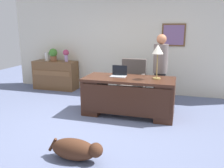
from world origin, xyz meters
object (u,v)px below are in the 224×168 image
at_px(person_standing, 160,70).
at_px(laptop, 119,74).
at_px(desk_lamp, 158,52).
at_px(desk, 128,95).
at_px(vase_empty, 47,57).
at_px(vase_with_flowers, 66,54).
at_px(armchair, 132,82).
at_px(potted_plant, 53,54).
at_px(credenza, 56,75).
at_px(dog_lying, 76,149).

height_order(person_standing, laptop, person_standing).
bearing_deg(desk_lamp, desk, -170.53).
xyz_separation_m(person_standing, desk_lamp, (-0.01, -0.67, 0.48)).
height_order(laptop, vase_empty, vase_empty).
bearing_deg(vase_with_flowers, laptop, -35.48).
relative_size(armchair, potted_plant, 2.85).
xyz_separation_m(armchair, vase_with_flowers, (-2.04, 0.51, 0.58)).
bearing_deg(armchair, person_standing, -19.40).
relative_size(desk, credenza, 1.46).
xyz_separation_m(desk, person_standing, (0.56, 0.76, 0.42)).
bearing_deg(desk_lamp, laptop, 176.97).
xyz_separation_m(laptop, vase_empty, (-2.54, 1.37, 0.11)).
relative_size(desk_lamp, vase_empty, 2.83).
bearing_deg(armchair, vase_with_flowers, 166.04).
distance_m(credenza, vase_with_flowers, 0.73).
bearing_deg(armchair, desk, -82.94).
bearing_deg(person_standing, laptop, -141.96).
bearing_deg(potted_plant, vase_with_flowers, -0.00).
distance_m(credenza, armchair, 2.46).
distance_m(armchair, potted_plant, 2.56).
height_order(dog_lying, vase_empty, vase_empty).
relative_size(dog_lying, vase_with_flowers, 2.43).
bearing_deg(desk, potted_plant, 149.69).
height_order(vase_with_flowers, potted_plant, potted_plant).
relative_size(laptop, desk_lamp, 0.47).
relative_size(credenza, laptop, 3.97).
bearing_deg(desk, vase_empty, 151.61).
height_order(desk, person_standing, person_standing).
height_order(desk, laptop, laptop).
bearing_deg(dog_lying, desk_lamp, 66.97).
height_order(dog_lying, vase_with_flowers, vase_with_flowers).
bearing_deg(person_standing, potted_plant, 166.58).
bearing_deg(person_standing, desk, -126.26).
bearing_deg(potted_plant, armchair, -11.70).
distance_m(desk_lamp, vase_with_flowers, 3.07).
relative_size(armchair, laptop, 3.20).
bearing_deg(credenza, person_standing, -13.56).
bearing_deg(potted_plant, laptop, -30.45).
xyz_separation_m(credenza, desk_lamp, (3.08, -1.41, 0.92)).
xyz_separation_m(desk_lamp, potted_plant, (-3.12, 1.41, -0.30)).
bearing_deg(desk_lamp, credenza, 155.41).
distance_m(desk, desk_lamp, 1.06).
relative_size(person_standing, laptop, 5.14).
bearing_deg(vase_empty, desk_lamp, -22.96).
relative_size(dog_lying, vase_empty, 3.44).
bearing_deg(potted_plant, credenza, -1.82).
height_order(desk_lamp, potted_plant, desk_lamp).
xyz_separation_m(desk, potted_plant, (-2.57, 1.50, 0.60)).
bearing_deg(desk, desk_lamp, 9.47).
relative_size(credenza, person_standing, 0.77).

